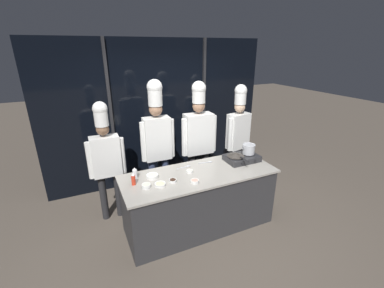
% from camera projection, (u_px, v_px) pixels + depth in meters
% --- Properties ---
extents(ground_plane, '(24.00, 24.00, 0.00)m').
position_uv_depth(ground_plane, '(199.00, 225.00, 3.92)').
color(ground_plane, brown).
extents(window_wall_back, '(4.25, 0.09, 2.70)m').
position_uv_depth(window_wall_back, '(160.00, 114.00, 4.87)').
color(window_wall_back, black).
rests_on(window_wall_back, ground_plane).
extents(demo_counter, '(2.19, 0.84, 0.88)m').
position_uv_depth(demo_counter, '(199.00, 200.00, 3.76)').
color(demo_counter, '#2D2D30').
rests_on(demo_counter, ground_plane).
extents(portable_stove, '(0.51, 0.36, 0.10)m').
position_uv_depth(portable_stove, '(242.00, 158.00, 3.97)').
color(portable_stove, '#28282B').
rests_on(portable_stove, demo_counter).
extents(frying_pan, '(0.27, 0.46, 0.05)m').
position_uv_depth(frying_pan, '(236.00, 155.00, 3.90)').
color(frying_pan, '#38332D').
rests_on(frying_pan, portable_stove).
extents(stock_pot, '(0.22, 0.20, 0.15)m').
position_uv_depth(stock_pot, '(249.00, 149.00, 3.97)').
color(stock_pot, '#B7BABF').
rests_on(stock_pot, portable_stove).
extents(squeeze_bottle_chili, '(0.05, 0.05, 0.17)m').
position_uv_depth(squeeze_bottle_chili, '(133.00, 179.00, 3.27)').
color(squeeze_bottle_chili, red).
rests_on(squeeze_bottle_chili, demo_counter).
extents(squeeze_bottle_clear, '(0.06, 0.06, 0.16)m').
position_uv_depth(squeeze_bottle_clear, '(135.00, 173.00, 3.43)').
color(squeeze_bottle_clear, white).
rests_on(squeeze_bottle_clear, demo_counter).
extents(prep_bowl_noodles, '(0.15, 0.15, 0.04)m').
position_uv_depth(prep_bowl_noodles, '(160.00, 184.00, 3.27)').
color(prep_bowl_noodles, white).
rests_on(prep_bowl_noodles, demo_counter).
extents(prep_bowl_garlic, '(0.16, 0.16, 0.05)m').
position_uv_depth(prep_bowl_garlic, '(152.00, 176.00, 3.46)').
color(prep_bowl_garlic, white).
rests_on(prep_bowl_garlic, demo_counter).
extents(prep_bowl_bean_sprouts, '(0.12, 0.12, 0.05)m').
position_uv_depth(prep_bowl_bean_sprouts, '(146.00, 186.00, 3.21)').
color(prep_bowl_bean_sprouts, white).
rests_on(prep_bowl_bean_sprouts, demo_counter).
extents(prep_bowl_shrimp, '(0.11, 0.11, 0.04)m').
position_uv_depth(prep_bowl_shrimp, '(195.00, 181.00, 3.34)').
color(prep_bowl_shrimp, white).
rests_on(prep_bowl_shrimp, demo_counter).
extents(prep_bowl_onion, '(0.09, 0.09, 0.03)m').
position_uv_depth(prep_bowl_onion, '(190.00, 171.00, 3.61)').
color(prep_bowl_onion, white).
rests_on(prep_bowl_onion, demo_counter).
extents(prep_bowl_soy_glaze, '(0.10, 0.10, 0.04)m').
position_uv_depth(prep_bowl_soy_glaze, '(173.00, 180.00, 3.36)').
color(prep_bowl_soy_glaze, white).
rests_on(prep_bowl_soy_glaze, demo_counter).
extents(serving_spoon_slotted, '(0.24, 0.05, 0.02)m').
position_uv_depth(serving_spoon_slotted, '(186.00, 167.00, 3.77)').
color(serving_spoon_slotted, '#B2B5BA').
rests_on(serving_spoon_slotted, demo_counter).
extents(serving_spoon_solid, '(0.22, 0.06, 0.02)m').
position_uv_depth(serving_spoon_solid, '(208.00, 162.00, 3.92)').
color(serving_spoon_solid, '#B2B5BA').
rests_on(serving_spoon_solid, demo_counter).
extents(chef_head, '(0.54, 0.22, 1.85)m').
position_uv_depth(chef_head, '(106.00, 155.00, 3.74)').
color(chef_head, '#232326').
rests_on(chef_head, ground_plane).
extents(chef_sous, '(0.55, 0.23, 2.11)m').
position_uv_depth(chef_sous, '(157.00, 135.00, 4.02)').
color(chef_sous, '#2D3856').
rests_on(chef_sous, ground_plane).
extents(chef_line, '(0.62, 0.26, 2.05)m').
position_uv_depth(chef_line, '(198.00, 134.00, 4.29)').
color(chef_line, '#232326').
rests_on(chef_line, ground_plane).
extents(chef_pastry, '(0.53, 0.29, 1.95)m').
position_uv_depth(chef_pastry, '(238.00, 130.00, 4.62)').
color(chef_pastry, '#232326').
rests_on(chef_pastry, ground_plane).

